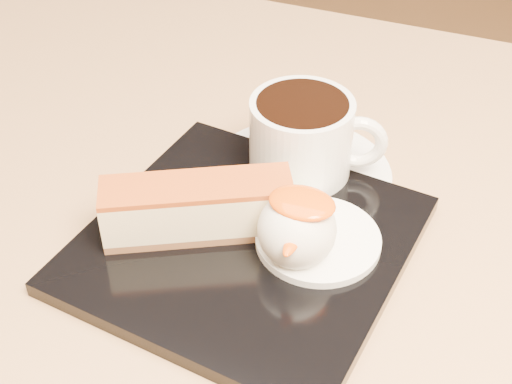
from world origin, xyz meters
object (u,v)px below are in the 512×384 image
at_px(ice_cream_scoop, 297,230).
at_px(coffee_cup, 304,137).
at_px(table, 184,358).
at_px(dessert_plate, 246,244).
at_px(cheesecake, 197,208).
at_px(saucer, 299,176).

height_order(ice_cream_scoop, coffee_cup, coffee_cup).
bearing_deg(ice_cream_scoop, table, 179.06).
height_order(table, coffee_cup, coffee_cup).
relative_size(dessert_plate, cheesecake, 1.62).
bearing_deg(cheesecake, table, 147.69).
bearing_deg(ice_cream_scoop, coffee_cup, 106.52).
bearing_deg(table, cheesecake, -3.78).
relative_size(saucer, coffee_cup, 1.40).
relative_size(ice_cream_scoop, saucer, 0.36).
height_order(table, dessert_plate, dessert_plate).
bearing_deg(coffee_cup, cheesecake, -130.69).
relative_size(cheesecake, saucer, 0.91).
bearing_deg(cheesecake, coffee_cup, 35.68).
distance_m(table, cheesecake, 0.19).
bearing_deg(saucer, dessert_plate, -95.97).
bearing_deg(dessert_plate, coffee_cup, 82.83).
height_order(dessert_plate, cheesecake, cheesecake).
height_order(table, cheesecake, cheesecake).
relative_size(dessert_plate, coffee_cup, 2.05).
xyz_separation_m(dessert_plate, coffee_cup, (0.01, 0.09, 0.04)).
height_order(cheesecake, ice_cream_scoop, ice_cream_scoop).
relative_size(dessert_plate, saucer, 1.47).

